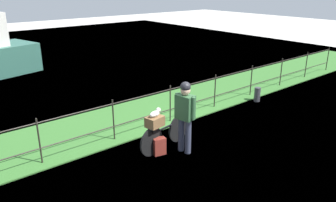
{
  "coord_description": "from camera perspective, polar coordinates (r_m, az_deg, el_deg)",
  "views": [
    {
      "loc": [
        -5.51,
        -4.68,
        3.7
      ],
      "look_at": [
        -0.54,
        1.34,
        0.9
      ],
      "focal_mm": 35.52,
      "sensor_mm": 36.0,
      "label": 1
    }
  ],
  "objects": [
    {
      "name": "ground_plane",
      "position": [
        8.13,
        9.1,
        -7.64
      ],
      "size": [
        60.0,
        60.0,
        0.0
      ],
      "primitive_type": "plane",
      "color": "beige"
    },
    {
      "name": "grass_strip",
      "position": [
        10.0,
        -2.94,
        -1.93
      ],
      "size": [
        27.0,
        2.4,
        0.03
      ],
      "primitive_type": "cube",
      "color": "#38702D",
      "rests_on": "ground"
    },
    {
      "name": "harbor_water",
      "position": [
        15.2,
        -17.09,
        4.76
      ],
      "size": [
        30.0,
        30.0,
        0.0
      ],
      "primitive_type": "plane",
      "color": "#426684",
      "rests_on": "ground"
    },
    {
      "name": "iron_fence",
      "position": [
        9.13,
        0.38,
        -0.02
      ],
      "size": [
        18.04,
        0.04,
        1.06
      ],
      "color": "#28231E",
      "rests_on": "ground"
    },
    {
      "name": "bicycle_main",
      "position": [
        7.78,
        -0.53,
        -5.74
      ],
      "size": [
        1.61,
        0.33,
        0.68
      ],
      "color": "black",
      "rests_on": "ground"
    },
    {
      "name": "wooden_crate",
      "position": [
        7.37,
        -2.29,
        -3.54
      ],
      "size": [
        0.43,
        0.34,
        0.23
      ],
      "primitive_type": "cube",
      "rotation": [
        0.0,
        0.0,
        0.17
      ],
      "color": "brown",
      "rests_on": "bicycle_main"
    },
    {
      "name": "terrier_dog",
      "position": [
        7.31,
        -2.18,
        -2.09
      ],
      "size": [
        0.32,
        0.18,
        0.18
      ],
      "color": "silver",
      "rests_on": "wooden_crate"
    },
    {
      "name": "cyclist_person",
      "position": [
        7.38,
        2.94,
        -1.76
      ],
      "size": [
        0.32,
        0.53,
        1.68
      ],
      "color": "#383D51",
      "rests_on": "ground"
    },
    {
      "name": "backpack_on_paving",
      "position": [
        7.59,
        -1.52,
        -7.75
      ],
      "size": [
        0.31,
        0.24,
        0.4
      ],
      "primitive_type": "cube",
      "rotation": [
        0.0,
        0.0,
        2.91
      ],
      "color": "maroon",
      "rests_on": "ground"
    },
    {
      "name": "mooring_bollard",
      "position": [
        11.26,
        15.06,
        1.09
      ],
      "size": [
        0.2,
        0.2,
        0.47
      ],
      "primitive_type": "cylinder",
      "color": "#38383D",
      "rests_on": "ground"
    }
  ]
}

